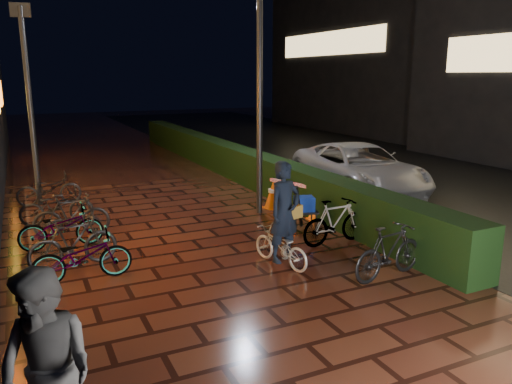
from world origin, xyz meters
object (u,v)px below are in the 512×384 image
traffic_barrier (295,198)px  bystander_person (46,374)px  cart_assembly (304,206)px  van (359,168)px  cyclist (283,228)px

traffic_barrier → bystander_person: bearing=-133.7°
cart_assembly → traffic_barrier: bearing=67.9°
bystander_person → cart_assembly: bearing=90.6°
van → cyclist: 6.16m
van → traffic_barrier: bearing=-150.2°
traffic_barrier → cart_assembly: 1.31m
cyclist → traffic_barrier: bearing=56.5°
bystander_person → cart_assembly: 7.23m
van → traffic_barrier: size_ratio=2.64×
cyclist → cart_assembly: 2.19m
cart_assembly → cyclist: bearing=-130.3°
van → traffic_barrier: 3.00m
bystander_person → traffic_barrier: bystander_person is taller
traffic_barrier → cart_assembly: (-0.49, -1.21, 0.16)m
bystander_person → cyclist: (3.92, 3.22, -0.20)m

